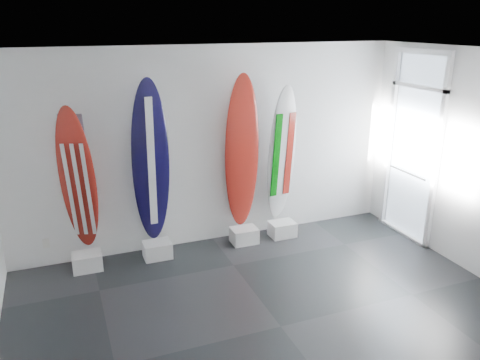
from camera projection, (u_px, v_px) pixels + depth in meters
name	position (u px, v px, depth m)	size (l,w,h in m)	color
floor	(281.00, 327.00, 5.48)	(6.00, 6.00, 0.00)	black
ceiling	(289.00, 56.00, 4.53)	(6.00, 6.00, 0.00)	white
wall_back	(211.00, 148.00, 7.21)	(6.00, 6.00, 0.00)	silver
wall_front	(475.00, 350.00, 2.79)	(6.00, 6.00, 0.00)	silver
display_block_usa	(87.00, 261.00, 6.70)	(0.40, 0.30, 0.24)	silver
surfboard_usa	(78.00, 181.00, 6.42)	(0.48, 0.08, 2.11)	maroon
display_block_navy	(157.00, 250.00, 7.04)	(0.40, 0.30, 0.24)	silver
surfboard_navy	(151.00, 163.00, 6.72)	(0.54, 0.08, 2.37)	black
display_block_swiss	(244.00, 235.00, 7.51)	(0.40, 0.30, 0.24)	silver
surfboard_swiss	(242.00, 153.00, 7.19)	(0.54, 0.08, 2.38)	maroon
display_block_italy	(282.00, 229.00, 7.74)	(0.40, 0.30, 0.24)	silver
surfboard_italy	(282.00, 155.00, 7.44)	(0.50, 0.08, 2.20)	silver
wall_outlet	(46.00, 244.00, 6.72)	(0.09, 0.02, 0.13)	silver
glass_door	(413.00, 149.00, 7.42)	(0.12, 1.16, 2.85)	white
balcony	(470.00, 194.00, 8.17)	(2.80, 2.20, 1.20)	slate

